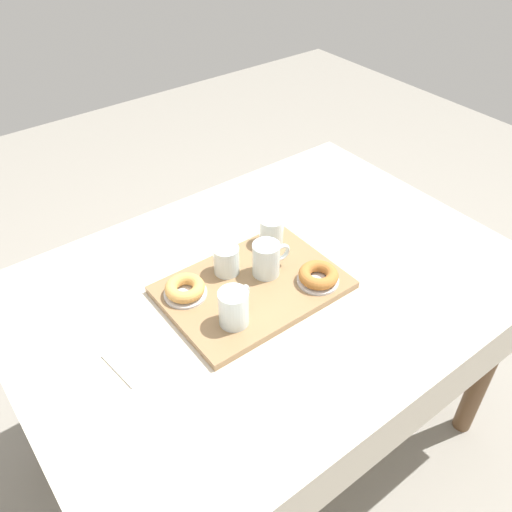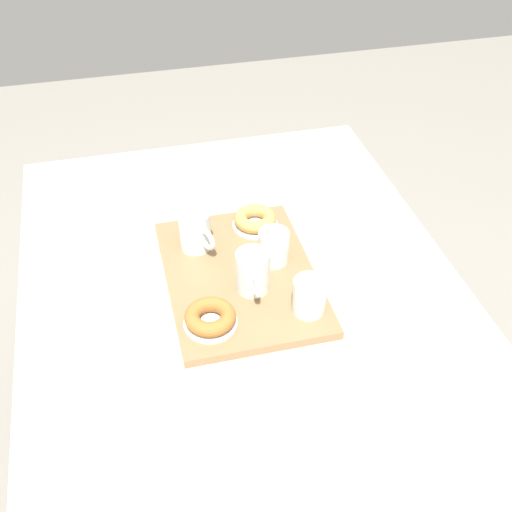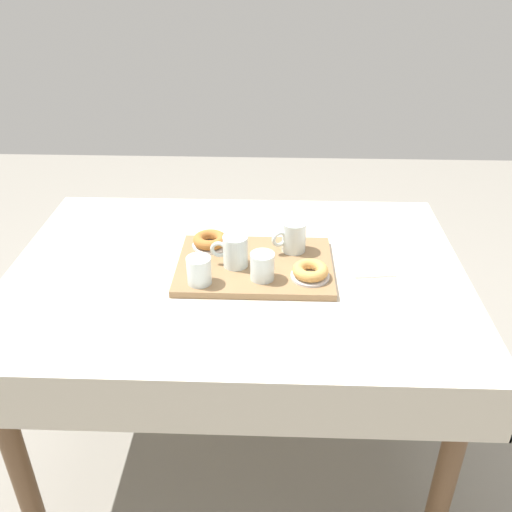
% 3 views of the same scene
% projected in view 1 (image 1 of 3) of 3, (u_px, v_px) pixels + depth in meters
% --- Properties ---
extents(ground_plane, '(6.00, 6.00, 0.00)m').
position_uv_depth(ground_plane, '(266.00, 435.00, 1.96)').
color(ground_plane, gray).
extents(dining_table, '(1.39, 1.00, 0.76)m').
position_uv_depth(dining_table, '(269.00, 306.00, 1.53)').
color(dining_table, beige).
rests_on(dining_table, ground).
extents(serving_tray, '(0.47, 0.34, 0.02)m').
position_uv_depth(serving_tray, '(253.00, 287.00, 1.44)').
color(serving_tray, olive).
rests_on(serving_tray, dining_table).
extents(tea_mug_left, '(0.11, 0.08, 0.10)m').
position_uv_depth(tea_mug_left, '(267.00, 260.00, 1.44)').
color(tea_mug_left, silver).
rests_on(tea_mug_left, serving_tray).
extents(tea_mug_right, '(0.11, 0.08, 0.10)m').
position_uv_depth(tea_mug_right, '(234.00, 308.00, 1.30)').
color(tea_mug_right, silver).
rests_on(tea_mug_right, serving_tray).
extents(water_glass_near, '(0.07, 0.07, 0.08)m').
position_uv_depth(water_glass_near, '(271.00, 232.00, 1.55)').
color(water_glass_near, silver).
rests_on(water_glass_near, serving_tray).
extents(water_glass_far, '(0.07, 0.07, 0.08)m').
position_uv_depth(water_glass_far, '(226.00, 261.00, 1.45)').
color(water_glass_far, silver).
rests_on(water_glass_far, serving_tray).
extents(donut_plate_left, '(0.11, 0.11, 0.01)m').
position_uv_depth(donut_plate_left, '(186.00, 293.00, 1.40)').
color(donut_plate_left, silver).
rests_on(donut_plate_left, serving_tray).
extents(sugar_donut_left, '(0.11, 0.11, 0.03)m').
position_uv_depth(sugar_donut_left, '(185.00, 288.00, 1.39)').
color(sugar_donut_left, tan).
rests_on(sugar_donut_left, donut_plate_left).
extents(donut_plate_right, '(0.11, 0.11, 0.01)m').
position_uv_depth(donut_plate_right, '(318.00, 280.00, 1.44)').
color(donut_plate_right, silver).
rests_on(donut_plate_right, serving_tray).
extents(sugar_donut_right, '(0.11, 0.11, 0.03)m').
position_uv_depth(sugar_donut_right, '(318.00, 275.00, 1.43)').
color(sugar_donut_right, '#A3662D').
rests_on(sugar_donut_right, donut_plate_right).
extents(paper_napkin, '(0.14, 0.14, 0.01)m').
position_uv_depth(paper_napkin, '(139.00, 357.00, 1.26)').
color(paper_napkin, white).
rests_on(paper_napkin, dining_table).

